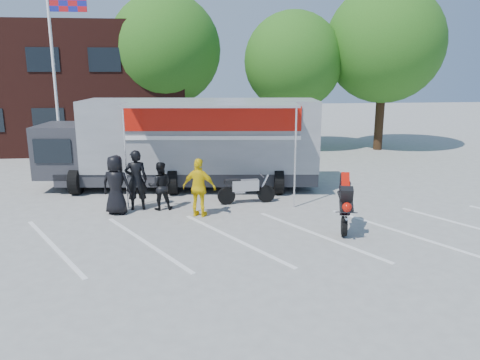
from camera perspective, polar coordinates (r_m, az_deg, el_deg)
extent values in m
plane|color=#A1A19C|center=(12.06, -1.19, -8.86)|extent=(100.00, 100.00, 0.00)
cube|color=white|center=(12.98, -1.63, -7.17)|extent=(18.09, 13.33, 0.01)
cube|color=#3F1914|center=(30.46, -24.26, 10.28)|extent=(18.00, 8.00, 7.00)
cylinder|color=white|center=(21.80, -21.64, 11.02)|extent=(0.12, 0.12, 8.00)
cube|color=red|center=(21.77, -20.27, 19.86)|extent=(1.50, 0.04, 0.90)
cylinder|color=#382314|center=(27.28, -8.78, 7.09)|extent=(0.50, 0.50, 3.24)
sphere|color=#255A16|center=(27.14, -9.09, 15.42)|extent=(6.12, 6.12, 6.12)
cylinder|color=#382314|center=(26.98, 6.29, 6.71)|extent=(0.50, 0.50, 2.88)
sphere|color=#255A16|center=(26.80, 6.49, 14.20)|extent=(5.44, 5.44, 5.44)
cylinder|color=#382314|center=(28.04, 16.62, 7.04)|extent=(0.50, 0.50, 3.42)
sphere|color=#255A16|center=(27.93, 17.21, 15.59)|extent=(6.46, 6.46, 6.46)
imported|color=black|center=(15.43, -14.88, -0.57)|extent=(1.07, 0.84, 1.92)
imported|color=black|center=(15.75, -12.53, 0.01)|extent=(0.77, 0.54, 2.00)
imported|color=black|center=(15.63, -9.71, -0.72)|extent=(0.83, 0.68, 1.60)
imported|color=yellow|center=(14.72, -4.98, -0.94)|extent=(1.18, 0.84, 1.86)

